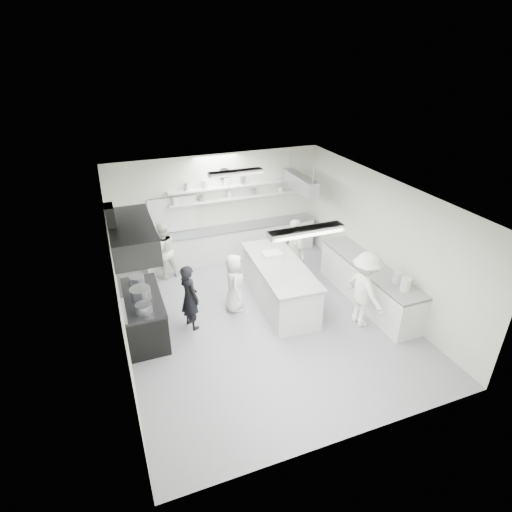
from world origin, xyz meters
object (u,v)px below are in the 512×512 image
object	(u,v)px
right_counter	(368,284)
prep_island	(279,284)
stove	(144,316)
cook_stove	(190,297)
back_counter	(232,242)
cook_back	(163,251)

from	to	relation	value
right_counter	prep_island	bearing A→B (deg)	161.13
stove	cook_stove	world-z (taller)	cook_stove
stove	right_counter	size ratio (longest dim) A/B	0.55
prep_island	back_counter	bearing A→B (deg)	99.55
cook_back	cook_stove	bearing A→B (deg)	79.59
prep_island	cook_back	distance (m)	3.26
right_counter	cook_back	bearing A→B (deg)	146.56
right_counter	stove	bearing A→B (deg)	173.48
stove	prep_island	world-z (taller)	prep_island
cook_stove	cook_back	distance (m)	2.42
right_counter	cook_stove	xyz separation A→B (m)	(-4.25, 0.50, 0.30)
stove	cook_stove	bearing A→B (deg)	-5.76
prep_island	cook_back	world-z (taller)	cook_back
stove	right_counter	xyz separation A→B (m)	(5.25, -0.60, 0.02)
prep_island	cook_back	bearing A→B (deg)	140.06
right_counter	cook_stove	size ratio (longest dim) A/B	2.16
prep_island	cook_stove	size ratio (longest dim) A/B	1.77
cook_stove	right_counter	bearing A→B (deg)	-117.44
stove	right_counter	bearing A→B (deg)	-6.52
back_counter	stove	bearing A→B (deg)	-136.01
prep_island	right_counter	bearing A→B (deg)	-15.72
right_counter	cook_back	world-z (taller)	cook_back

